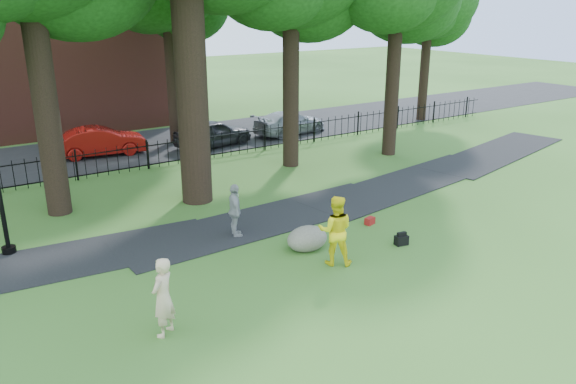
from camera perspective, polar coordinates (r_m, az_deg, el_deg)
ground at (r=15.30m, az=2.21°, el=-8.14°), size 120.00×120.00×0.00m
footpath at (r=18.76m, az=-2.34°, el=-2.91°), size 36.07×3.85×0.03m
street at (r=29.01m, az=-16.77°, el=4.11°), size 80.00×7.00×0.02m
iron_fence at (r=25.18m, az=-14.09°, el=3.62°), size 44.00×0.04×1.20m
woman at (r=12.52m, az=-12.59°, el=-10.39°), size 0.79×0.74×1.82m
man at (r=15.43m, az=4.84°, el=-3.91°), size 1.22×1.18×1.98m
pedestrian at (r=17.28m, az=-5.41°, el=-1.91°), size 0.69×1.07×1.70m
boulder at (r=16.54m, az=1.96°, el=-4.57°), size 1.44×1.19×0.74m
backpack at (r=17.21m, az=11.44°, el=-4.83°), size 0.43×0.31×0.29m
red_bag at (r=18.59m, az=8.31°, el=-2.92°), size 0.38×0.29×0.23m
red_sedan at (r=28.02m, az=-18.51°, el=4.90°), size 4.33×2.01×1.38m
grey_car at (r=28.59m, az=-7.63°, el=5.96°), size 4.24×2.23×1.38m
silver_car at (r=31.13m, az=0.17°, el=7.06°), size 4.54×2.27×1.26m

